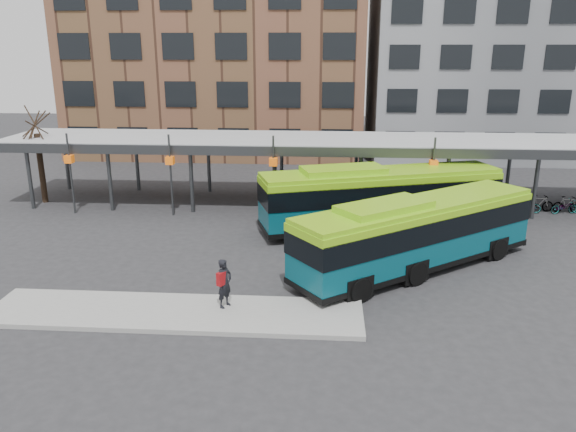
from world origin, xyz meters
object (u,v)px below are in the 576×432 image
object	(u,v)px
bus_front	(417,232)
pedestrian	(224,283)
tree	(41,165)
bus_rear	(379,196)

from	to	relation	value
bus_front	pedestrian	bearing A→B (deg)	173.74
tree	pedestrian	xyz separation A→B (m)	(14.31, -14.52, -1.29)
tree	bus_front	distance (m)	24.18
tree	bus_front	world-z (taller)	tree
tree	bus_rear	distance (m)	21.32
bus_front	bus_rear	world-z (taller)	bus_rear
bus_front	pedestrian	distance (m)	9.06
bus_rear	bus_front	bearing A→B (deg)	-96.76
bus_rear	pedestrian	bearing A→B (deg)	-140.52
bus_rear	pedestrian	size ratio (longest dim) A/B	6.98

